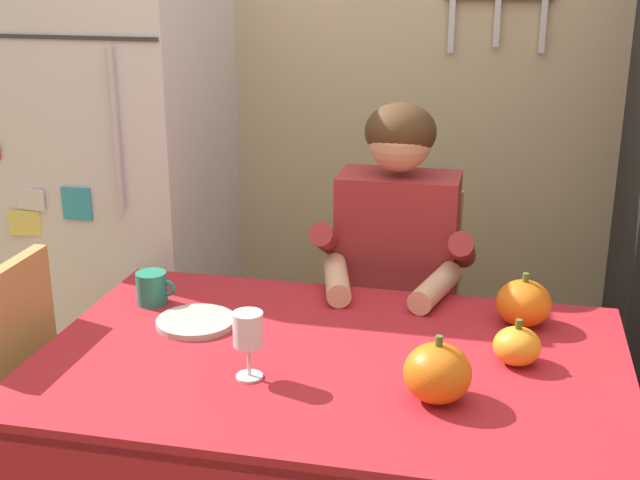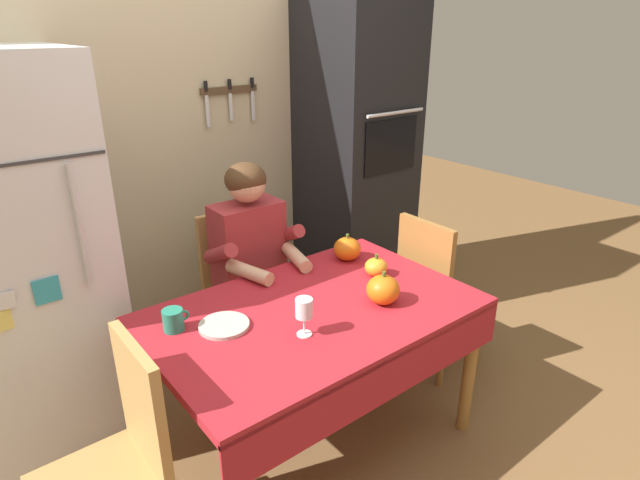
# 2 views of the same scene
# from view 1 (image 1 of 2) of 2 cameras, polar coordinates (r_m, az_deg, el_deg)

# --- Properties ---
(back_wall_assembly) EXTENTS (3.70, 0.13, 2.60)m
(back_wall_assembly) POSITION_cam_1_polar(r_m,az_deg,el_deg) (3.09, 6.66, 11.97)
(back_wall_assembly) COLOR #BCAD89
(back_wall_assembly) RESTS_ON ground
(refrigerator) EXTENTS (0.68, 0.71, 1.80)m
(refrigerator) POSITION_cam_1_polar(r_m,az_deg,el_deg) (3.07, -13.44, 3.93)
(refrigerator) COLOR silver
(refrigerator) RESTS_ON ground
(dining_table) EXTENTS (1.40, 0.90, 0.74)m
(dining_table) POSITION_cam_1_polar(r_m,az_deg,el_deg) (2.07, 0.61, -10.13)
(dining_table) COLOR #9E6B33
(dining_table) RESTS_ON ground
(chair_behind_person) EXTENTS (0.40, 0.40, 0.93)m
(chair_behind_person) POSITION_cam_1_polar(r_m,az_deg,el_deg) (2.83, 5.36, -5.24)
(chair_behind_person) COLOR tan
(chair_behind_person) RESTS_ON ground
(seated_person) EXTENTS (0.47, 0.55, 1.25)m
(seated_person) POSITION_cam_1_polar(r_m,az_deg,el_deg) (2.57, 4.95, -2.31)
(seated_person) COLOR #38384C
(seated_person) RESTS_ON ground
(coffee_mug) EXTENTS (0.11, 0.08, 0.09)m
(coffee_mug) POSITION_cam_1_polar(r_m,az_deg,el_deg) (2.38, -11.15, -3.17)
(coffee_mug) COLOR #237F66
(coffee_mug) RESTS_ON dining_table
(wine_glass) EXTENTS (0.07, 0.07, 0.16)m
(wine_glass) POSITION_cam_1_polar(r_m,az_deg,el_deg) (1.92, -4.83, -6.16)
(wine_glass) COLOR white
(wine_glass) RESTS_ON dining_table
(pumpkin_large) EXTENTS (0.11, 0.11, 0.11)m
(pumpkin_large) POSITION_cam_1_polar(r_m,az_deg,el_deg) (2.05, 13.04, -6.92)
(pumpkin_large) COLOR orange
(pumpkin_large) RESTS_ON dining_table
(pumpkin_medium) EXTENTS (0.15, 0.15, 0.15)m
(pumpkin_medium) POSITION_cam_1_polar(r_m,az_deg,el_deg) (1.86, 7.86, -8.80)
(pumpkin_medium) COLOR orange
(pumpkin_medium) RESTS_ON dining_table
(pumpkin_small) EXTENTS (0.14, 0.14, 0.14)m
(pumpkin_small) POSITION_cam_1_polar(r_m,az_deg,el_deg) (2.26, 13.47, -4.13)
(pumpkin_small) COLOR orange
(pumpkin_small) RESTS_ON dining_table
(serving_tray) EXTENTS (0.21, 0.21, 0.02)m
(serving_tray) POSITION_cam_1_polar(r_m,az_deg,el_deg) (2.24, -8.30, -5.44)
(serving_tray) COLOR #B7B2A8
(serving_tray) RESTS_ON dining_table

